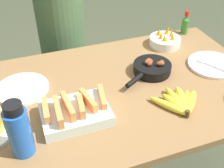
{
  "coord_description": "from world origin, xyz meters",
  "views": [
    {
      "loc": [
        -0.36,
        -1.0,
        1.61
      ],
      "look_at": [
        0.0,
        0.0,
        0.81
      ],
      "focal_mm": 45.0,
      "sensor_mm": 36.0,
      "label": 1
    }
  ],
  "objects_px": {
    "empty_plate_far_left": "(22,89)",
    "person_figure": "(65,59)",
    "skillet": "(152,68)",
    "fruit_bowl_citrus": "(165,41)",
    "empty_plate_near_front": "(213,65)",
    "melon_tray": "(75,112)",
    "water_bottle": "(19,130)",
    "hot_sauce_bottle": "(185,24)",
    "banana_bunch": "(181,102)"
  },
  "relations": [
    {
      "from": "banana_bunch",
      "to": "empty_plate_near_front",
      "type": "bearing_deg",
      "value": 33.81
    },
    {
      "from": "empty_plate_far_left",
      "to": "fruit_bowl_citrus",
      "type": "xyz_separation_m",
      "value": [
        0.85,
        0.16,
        0.02
      ]
    },
    {
      "from": "skillet",
      "to": "empty_plate_near_front",
      "type": "bearing_deg",
      "value": 139.66
    },
    {
      "from": "fruit_bowl_citrus",
      "to": "water_bottle",
      "type": "bearing_deg",
      "value": -148.42
    },
    {
      "from": "melon_tray",
      "to": "skillet",
      "type": "bearing_deg",
      "value": 23.41
    },
    {
      "from": "person_figure",
      "to": "water_bottle",
      "type": "bearing_deg",
      "value": -109.47
    },
    {
      "from": "banana_bunch",
      "to": "hot_sauce_bottle",
      "type": "xyz_separation_m",
      "value": [
        0.39,
        0.61,
        0.05
      ]
    },
    {
      "from": "banana_bunch",
      "to": "skillet",
      "type": "relative_size",
      "value": 0.84
    },
    {
      "from": "banana_bunch",
      "to": "hot_sauce_bottle",
      "type": "distance_m",
      "value": 0.72
    },
    {
      "from": "banana_bunch",
      "to": "empty_plate_near_front",
      "type": "distance_m",
      "value": 0.4
    },
    {
      "from": "skillet",
      "to": "fruit_bowl_citrus",
      "type": "bearing_deg",
      "value": -161.93
    },
    {
      "from": "banana_bunch",
      "to": "fruit_bowl_citrus",
      "type": "xyz_separation_m",
      "value": [
        0.2,
        0.51,
        0.01
      ]
    },
    {
      "from": "fruit_bowl_citrus",
      "to": "water_bottle",
      "type": "xyz_separation_m",
      "value": [
        -0.87,
        -0.54,
        0.08
      ]
    },
    {
      "from": "banana_bunch",
      "to": "fruit_bowl_citrus",
      "type": "relative_size",
      "value": 1.31
    },
    {
      "from": "banana_bunch",
      "to": "water_bottle",
      "type": "distance_m",
      "value": 0.69
    },
    {
      "from": "skillet",
      "to": "hot_sauce_bottle",
      "type": "distance_m",
      "value": 0.52
    },
    {
      "from": "melon_tray",
      "to": "water_bottle",
      "type": "height_order",
      "value": "water_bottle"
    },
    {
      "from": "melon_tray",
      "to": "empty_plate_far_left",
      "type": "bearing_deg",
      "value": 125.3
    },
    {
      "from": "melon_tray",
      "to": "fruit_bowl_citrus",
      "type": "relative_size",
      "value": 1.57
    },
    {
      "from": "banana_bunch",
      "to": "water_bottle",
      "type": "xyz_separation_m",
      "value": [
        -0.68,
        -0.03,
        0.09
      ]
    },
    {
      "from": "water_bottle",
      "to": "person_figure",
      "type": "xyz_separation_m",
      "value": [
        0.33,
        0.95,
        -0.33
      ]
    },
    {
      "from": "empty_plate_far_left",
      "to": "hot_sauce_bottle",
      "type": "bearing_deg",
      "value": 13.76
    },
    {
      "from": "banana_bunch",
      "to": "water_bottle",
      "type": "height_order",
      "value": "water_bottle"
    },
    {
      "from": "empty_plate_near_front",
      "to": "skillet",
      "type": "bearing_deg",
      "value": 170.8
    },
    {
      "from": "empty_plate_near_front",
      "to": "water_bottle",
      "type": "xyz_separation_m",
      "value": [
        -1.01,
        -0.25,
        0.1
      ]
    },
    {
      "from": "empty_plate_far_left",
      "to": "person_figure",
      "type": "bearing_deg",
      "value": 61.54
    },
    {
      "from": "person_figure",
      "to": "hot_sauce_bottle",
      "type": "bearing_deg",
      "value": -22.96
    },
    {
      "from": "banana_bunch",
      "to": "melon_tray",
      "type": "xyz_separation_m",
      "value": [
        -0.46,
        0.08,
        0.02
      ]
    },
    {
      "from": "fruit_bowl_citrus",
      "to": "hot_sauce_bottle",
      "type": "xyz_separation_m",
      "value": [
        0.19,
        0.1,
        0.03
      ]
    },
    {
      "from": "water_bottle",
      "to": "person_figure",
      "type": "bearing_deg",
      "value": 70.53
    },
    {
      "from": "skillet",
      "to": "fruit_bowl_citrus",
      "type": "distance_m",
      "value": 0.31
    },
    {
      "from": "melon_tray",
      "to": "empty_plate_far_left",
      "type": "relative_size",
      "value": 1.15
    },
    {
      "from": "melon_tray",
      "to": "fruit_bowl_citrus",
      "type": "bearing_deg",
      "value": 33.35
    },
    {
      "from": "hot_sauce_bottle",
      "to": "person_figure",
      "type": "relative_size",
      "value": 0.11
    },
    {
      "from": "water_bottle",
      "to": "person_figure",
      "type": "relative_size",
      "value": 0.18
    },
    {
      "from": "hot_sauce_bottle",
      "to": "melon_tray",
      "type": "bearing_deg",
      "value": -148.09
    },
    {
      "from": "skillet",
      "to": "water_bottle",
      "type": "xyz_separation_m",
      "value": [
        -0.67,
        -0.3,
        0.08
      ]
    },
    {
      "from": "skillet",
      "to": "person_figure",
      "type": "height_order",
      "value": "person_figure"
    },
    {
      "from": "melon_tray",
      "to": "skillet",
      "type": "xyz_separation_m",
      "value": [
        0.45,
        0.2,
        -0.01
      ]
    },
    {
      "from": "person_figure",
      "to": "banana_bunch",
      "type": "bearing_deg",
      "value": -69.45
    },
    {
      "from": "fruit_bowl_citrus",
      "to": "hot_sauce_bottle",
      "type": "bearing_deg",
      "value": 26.68
    },
    {
      "from": "melon_tray",
      "to": "empty_plate_near_front",
      "type": "distance_m",
      "value": 0.8
    },
    {
      "from": "melon_tray",
      "to": "water_bottle",
      "type": "xyz_separation_m",
      "value": [
        -0.22,
        -0.11,
        0.07
      ]
    },
    {
      "from": "empty_plate_near_front",
      "to": "hot_sauce_bottle",
      "type": "distance_m",
      "value": 0.39
    },
    {
      "from": "skillet",
      "to": "empty_plate_far_left",
      "type": "distance_m",
      "value": 0.65
    },
    {
      "from": "melon_tray",
      "to": "empty_plate_near_front",
      "type": "xyz_separation_m",
      "value": [
        0.79,
        0.14,
        -0.03
      ]
    },
    {
      "from": "banana_bunch",
      "to": "melon_tray",
      "type": "relative_size",
      "value": 0.84
    },
    {
      "from": "skillet",
      "to": "empty_plate_far_left",
      "type": "xyz_separation_m",
      "value": [
        -0.64,
        0.08,
        -0.02
      ]
    },
    {
      "from": "empty_plate_near_front",
      "to": "fruit_bowl_citrus",
      "type": "bearing_deg",
      "value": 115.01
    },
    {
      "from": "fruit_bowl_citrus",
      "to": "water_bottle",
      "type": "height_order",
      "value": "water_bottle"
    }
  ]
}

